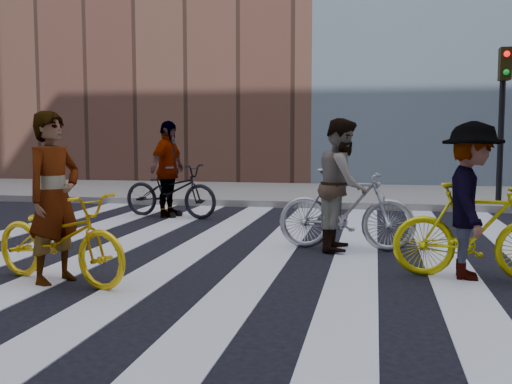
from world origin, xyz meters
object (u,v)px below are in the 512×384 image
(traffic_signal, at_px, (503,100))
(rider_rear, at_px, (168,169))
(bike_silver_mid, at_px, (346,209))
(bike_dark_rear, at_px, (170,191))
(rider_left, at_px, (54,198))
(rider_right, at_px, (471,201))
(rider_mid, at_px, (343,185))
(bike_yellow_right, at_px, (475,231))
(bike_yellow_left, at_px, (60,238))

(traffic_signal, relative_size, rider_rear, 1.80)
(bike_silver_mid, distance_m, bike_dark_rear, 4.37)
(rider_left, height_order, rider_right, rider_left)
(rider_left, xyz_separation_m, rider_mid, (2.88, 2.46, -0.01))
(rider_right, bearing_deg, rider_left, 108.33)
(bike_yellow_right, bearing_deg, bike_yellow_left, 108.33)
(bike_yellow_right, height_order, rider_mid, rider_mid)
(rider_rear, bearing_deg, bike_yellow_right, -118.84)
(bike_dark_rear, xyz_separation_m, rider_left, (0.53, -5.13, 0.40))
(bike_silver_mid, height_order, bike_yellow_right, bike_silver_mid)
(bike_yellow_left, bearing_deg, bike_dark_rear, 24.69)
(bike_dark_rear, relative_size, rider_rear, 1.05)
(bike_dark_rear, height_order, rider_left, rider_left)
(bike_yellow_left, height_order, rider_rear, rider_rear)
(bike_silver_mid, bearing_deg, rider_right, -131.86)
(bike_yellow_right, bearing_deg, rider_mid, 51.56)
(traffic_signal, xyz_separation_m, bike_dark_rear, (-6.36, -2.18, -1.77))
(traffic_signal, bearing_deg, rider_left, -128.58)
(rider_right, bearing_deg, traffic_signal, -8.52)
(traffic_signal, height_order, bike_yellow_left, traffic_signal)
(bike_silver_mid, distance_m, rider_left, 3.84)
(bike_dark_rear, xyz_separation_m, rider_mid, (3.41, -2.68, 0.39))
(bike_silver_mid, height_order, rider_mid, rider_mid)
(bike_yellow_right, height_order, bike_dark_rear, bike_yellow_right)
(bike_silver_mid, relative_size, rider_left, 1.02)
(bike_yellow_left, bearing_deg, bike_silver_mid, -31.25)
(rider_mid, height_order, rider_rear, rider_rear)
(traffic_signal, distance_m, rider_left, 9.46)
(traffic_signal, bearing_deg, rider_right, -103.42)
(bike_yellow_left, distance_m, rider_right, 4.43)
(rider_mid, distance_m, rider_right, 2.04)
(traffic_signal, bearing_deg, rider_mid, -121.31)
(rider_left, height_order, rider_rear, rider_rear)
(traffic_signal, bearing_deg, bike_yellow_left, -128.34)
(bike_yellow_right, distance_m, rider_mid, 2.10)
(bike_dark_rear, relative_size, rider_mid, 1.08)
(bike_yellow_left, bearing_deg, traffic_signal, -20.05)
(rider_mid, bearing_deg, bike_yellow_right, -129.90)
(rider_rear, bearing_deg, rider_right, -119.13)
(rider_mid, bearing_deg, bike_silver_mid, -86.56)
(bike_yellow_right, bearing_deg, rider_rear, 55.36)
(bike_silver_mid, bearing_deg, rider_rear, 56.11)
(bike_dark_rear, height_order, rider_right, rider_right)
(traffic_signal, relative_size, rider_left, 1.83)
(bike_yellow_right, xyz_separation_m, rider_left, (-4.39, -1.04, 0.38))
(bike_yellow_right, bearing_deg, rider_left, 108.19)
(bike_yellow_left, relative_size, rider_right, 1.07)
(rider_left, bearing_deg, traffic_signal, -20.29)
(traffic_signal, xyz_separation_m, rider_rear, (-6.41, -2.18, -1.36))
(traffic_signal, height_order, rider_right, traffic_signal)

